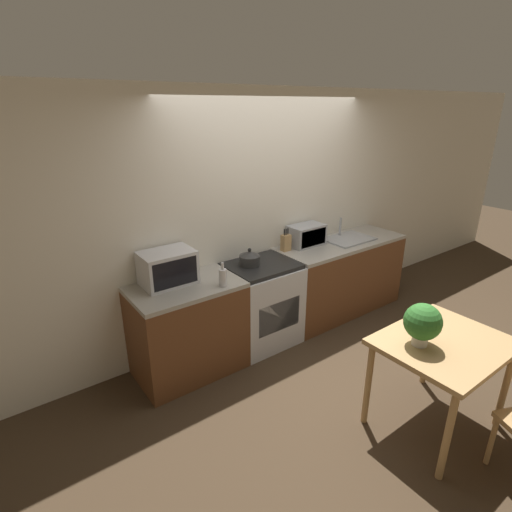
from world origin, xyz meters
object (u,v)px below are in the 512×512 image
at_px(toaster_oven, 306,235).
at_px(microwave, 168,268).
at_px(stove_range, 261,304).
at_px(kettle, 250,258).
at_px(dining_table, 443,352).
at_px(bottle, 223,277).

bearing_deg(toaster_oven, microwave, -178.68).
distance_m(stove_range, kettle, 0.54).
relative_size(microwave, dining_table, 0.49).
xyz_separation_m(kettle, bottle, (-0.47, -0.25, 0.01)).
xyz_separation_m(microwave, dining_table, (1.33, -1.91, -0.38)).
height_order(bottle, dining_table, bottle).
height_order(kettle, dining_table, kettle).
bearing_deg(bottle, microwave, 138.26).
distance_m(stove_range, bottle, 0.82).
relative_size(kettle, bottle, 0.94).
distance_m(stove_range, microwave, 1.14).
height_order(microwave, bottle, microwave).
bearing_deg(dining_table, kettle, 104.91).
relative_size(stove_range, dining_table, 0.94).
relative_size(bottle, dining_table, 0.23).
bearing_deg(dining_table, bottle, 121.40).
relative_size(kettle, toaster_oven, 0.50).
xyz_separation_m(kettle, microwave, (-0.85, 0.08, 0.08)).
bearing_deg(microwave, stove_range, -7.30).
bearing_deg(dining_table, stove_range, 101.80).
xyz_separation_m(toaster_oven, dining_table, (-0.40, -1.95, -0.34)).
distance_m(microwave, dining_table, 2.36).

